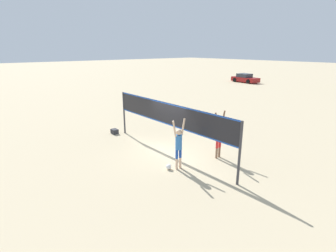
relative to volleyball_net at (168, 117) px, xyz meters
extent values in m
plane|color=#C6B28C|center=(0.00, 0.00, -1.85)|extent=(200.00, 200.00, 0.00)
cylinder|color=#38383D|center=(-4.15, 0.00, -0.59)|extent=(0.10, 0.10, 2.53)
cylinder|color=#38383D|center=(4.15, 0.00, -0.59)|extent=(0.10, 0.10, 2.53)
cube|color=black|center=(0.00, 0.00, 0.14)|extent=(8.20, 0.02, 1.07)
cube|color=#1E4CB2|center=(0.00, 0.00, 0.65)|extent=(8.20, 0.03, 0.06)
cube|color=#1E4CB2|center=(0.00, 0.00, -0.36)|extent=(8.20, 0.03, 0.06)
cylinder|color=beige|center=(1.67, -0.91, -1.61)|extent=(0.11, 0.11, 0.49)
cylinder|color=#1E47A5|center=(1.67, -0.91, -1.16)|extent=(0.12, 0.12, 0.40)
cylinder|color=beige|center=(1.67, -0.71, -1.61)|extent=(0.11, 0.11, 0.49)
cylinder|color=#1E47A5|center=(1.67, -0.71, -1.16)|extent=(0.12, 0.12, 0.40)
cylinder|color=#3372BF|center=(1.67, -0.81, -0.64)|extent=(0.28, 0.28, 0.64)
sphere|color=beige|center=(1.67, -0.81, -0.19)|extent=(0.25, 0.25, 0.25)
cylinder|color=beige|center=(1.67, -1.05, 0.00)|extent=(0.08, 0.23, 0.71)
cylinder|color=beige|center=(1.67, -0.56, 0.00)|extent=(0.08, 0.23, 0.71)
cylinder|color=#8C664C|center=(1.99, 1.53, -1.60)|extent=(0.11, 0.11, 0.51)
cylinder|color=red|center=(1.99, 1.53, -1.14)|extent=(0.12, 0.12, 0.41)
cylinder|color=#8C664C|center=(1.99, 1.33, -1.60)|extent=(0.11, 0.11, 0.51)
cylinder|color=red|center=(1.99, 1.33, -1.14)|extent=(0.12, 0.12, 0.41)
cylinder|color=#3372BF|center=(1.99, 1.43, -0.61)|extent=(0.28, 0.28, 0.65)
sphere|color=#8C664C|center=(1.99, 1.43, -0.15)|extent=(0.25, 0.25, 0.25)
cylinder|color=#8C664C|center=(1.99, 1.68, 0.05)|extent=(0.08, 0.23, 0.73)
cylinder|color=#8C664C|center=(1.99, 1.19, 0.05)|extent=(0.08, 0.23, 0.73)
sphere|color=white|center=(1.47, -1.18, -1.73)|extent=(0.24, 0.24, 0.24)
cube|color=#2D2D33|center=(-4.45, -0.56, -1.71)|extent=(0.43, 0.34, 0.28)
cube|color=maroon|center=(-14.08, 27.08, -1.40)|extent=(4.34, 2.20, 0.66)
cube|color=#2D333D|center=(-14.29, 27.10, -0.80)|extent=(2.04, 1.82, 0.52)
cylinder|color=black|center=(-12.71, 27.78, -1.53)|extent=(0.66, 0.29, 0.64)
cylinder|color=black|center=(-12.88, 26.10, -1.53)|extent=(0.66, 0.29, 0.64)
cylinder|color=black|center=(-15.28, 28.05, -1.53)|extent=(0.66, 0.29, 0.64)
cylinder|color=black|center=(-15.46, 26.38, -1.53)|extent=(0.66, 0.29, 0.64)
camera|label=1|loc=(9.36, -7.79, 3.16)|focal=28.00mm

